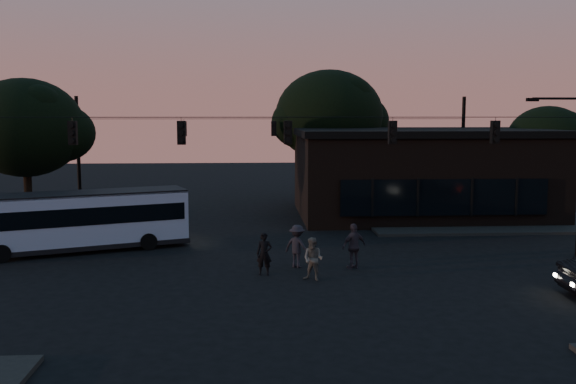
{
  "coord_description": "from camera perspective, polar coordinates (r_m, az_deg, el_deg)",
  "views": [
    {
      "loc": [
        -1.64,
        -23.3,
        6.35
      ],
      "look_at": [
        0.0,
        4.0,
        3.0
      ],
      "focal_mm": 40.0,
      "sensor_mm": 36.0,
      "label": 1
    }
  ],
  "objects": [
    {
      "name": "pedestrian_c",
      "position": [
        26.54,
        5.88,
        -4.81
      ],
      "size": [
        1.2,
        0.88,
        1.89
      ],
      "primitive_type": "imported",
      "rotation": [
        0.0,
        0.0,
        3.57
      ],
      "color": "#302A33",
      "rests_on": "ground"
    },
    {
      "name": "signal_rig_near",
      "position": [
        27.41,
        0.0,
        3.01
      ],
      "size": [
        26.24,
        0.3,
        7.5
      ],
      "color": "black",
      "rests_on": "ground"
    },
    {
      "name": "tree_left",
      "position": [
        38.35,
        -22.34,
        5.3
      ],
      "size": [
        6.4,
        6.4,
        8.3
      ],
      "color": "black",
      "rests_on": "ground"
    },
    {
      "name": "tree_right",
      "position": [
        45.76,
        22.05,
        4.33
      ],
      "size": [
        5.2,
        5.2,
        6.86
      ],
      "color": "black",
      "rests_on": "ground"
    },
    {
      "name": "sidewalk_far_right",
      "position": [
        40.21,
        16.45,
        -2.28
      ],
      "size": [
        14.0,
        10.0,
        0.15
      ],
      "primitive_type": "cube",
      "color": "black",
      "rests_on": "ground"
    },
    {
      "name": "ground",
      "position": [
        24.2,
        0.57,
        -8.23
      ],
      "size": [
        120.0,
        120.0,
        0.0
      ],
      "primitive_type": "plane",
      "color": "black",
      "rests_on": "ground"
    },
    {
      "name": "signal_rig_far",
      "position": [
        43.38,
        -1.27,
        4.15
      ],
      "size": [
        26.24,
        0.3,
        7.5
      ],
      "color": "black",
      "rests_on": "ground"
    },
    {
      "name": "building",
      "position": [
        40.85,
        11.68,
        1.73
      ],
      "size": [
        15.4,
        10.41,
        5.4
      ],
      "color": "black",
      "rests_on": "ground"
    },
    {
      "name": "pedestrian_d",
      "position": [
        26.65,
        0.82,
        -4.83
      ],
      "size": [
        1.32,
        1.21,
        1.78
      ],
      "primitive_type": "imported",
      "rotation": [
        0.0,
        0.0,
        2.53
      ],
      "color": "black",
      "rests_on": "ground"
    },
    {
      "name": "pedestrian_a",
      "position": [
        25.44,
        -2.12,
        -5.51
      ],
      "size": [
        0.67,
        0.49,
        1.7
      ],
      "primitive_type": "imported",
      "rotation": [
        0.0,
        0.0,
        -0.14
      ],
      "color": "black",
      "rests_on": "ground"
    },
    {
      "name": "pedestrian_b",
      "position": [
        24.6,
        2.25,
        -5.98
      ],
      "size": [
        1.02,
        0.95,
        1.66
      ],
      "primitive_type": "imported",
      "rotation": [
        0.0,
        0.0,
        -0.52
      ],
      "color": "#55524D",
      "rests_on": "ground"
    },
    {
      "name": "tree_behind",
      "position": [
        45.65,
        3.68,
        6.77
      ],
      "size": [
        7.6,
        7.6,
        9.43
      ],
      "color": "black",
      "rests_on": "ground"
    },
    {
      "name": "bus",
      "position": [
        31.17,
        -18.01,
        -2.23
      ],
      "size": [
        9.95,
        5.62,
        2.75
      ],
      "rotation": [
        0.0,
        0.0,
        0.37
      ],
      "color": "#A1ACCD",
      "rests_on": "ground"
    },
    {
      "name": "sidewalk_far_left",
      "position": [
        39.79,
        -21.51,
        -2.58
      ],
      "size": [
        14.0,
        10.0,
        0.15
      ],
      "primitive_type": "cube",
      "color": "black",
      "rests_on": "ground"
    }
  ]
}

